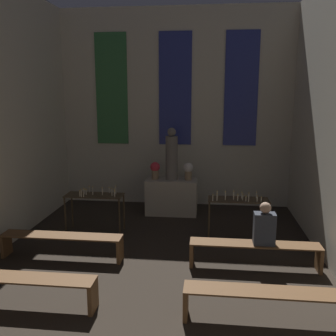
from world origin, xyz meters
The scene contains 12 objects.
wall_back centered at (0.00, 10.46, 2.61)m, with size 6.29×0.16×5.16m.
altar centered at (0.00, 9.50, 0.44)m, with size 1.27×0.60×0.89m.
statue centered at (0.00, 9.50, 1.48)m, with size 0.30×0.30×1.29m.
flower_vase_left centered at (-0.41, 9.50, 1.13)m, with size 0.24×0.24×0.43m.
flower_vase_right centered at (0.41, 9.50, 1.13)m, with size 0.24×0.24×0.43m.
candle_rack_left centered at (-1.54, 8.09, 0.72)m, with size 1.25×0.48×1.02m.
candle_rack_right centered at (1.54, 8.09, 0.72)m, with size 1.25×0.48×1.03m.
pew_third_left centered at (-1.74, 5.09, 0.34)m, with size 2.24×0.36×0.45m.
pew_third_right centered at (1.74, 5.09, 0.34)m, with size 2.24×0.36×0.45m.
pew_back_left centered at (-1.74, 6.68, 0.34)m, with size 2.24×0.36×0.45m.
pew_back_right centered at (1.74, 6.68, 0.34)m, with size 2.24×0.36×0.45m.
person_seated centered at (1.88, 6.68, 0.78)m, with size 0.36×0.24×0.74m.
Camera 1 is at (0.92, 0.49, 3.01)m, focal length 40.00 mm.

